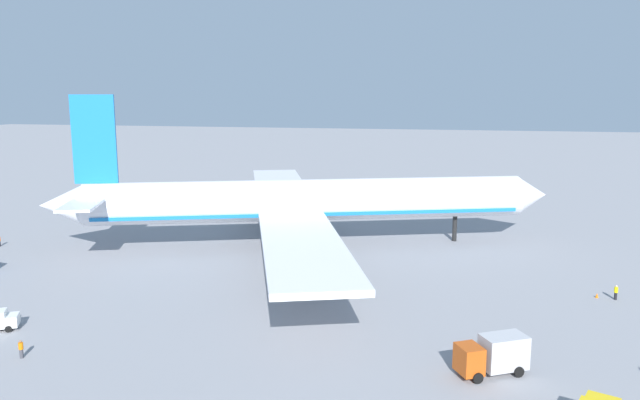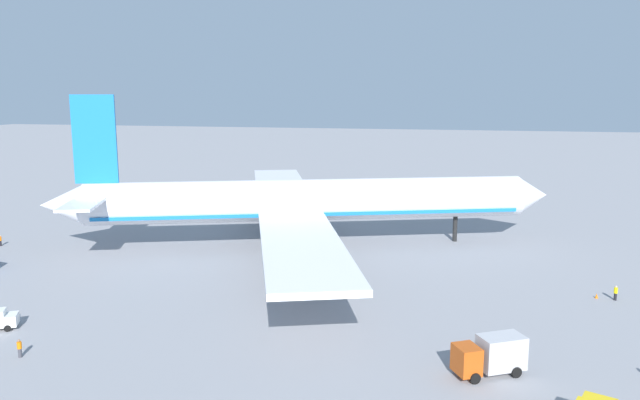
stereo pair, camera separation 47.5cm
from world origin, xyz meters
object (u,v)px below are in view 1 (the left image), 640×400
(service_truck_2, at_px, (494,354))
(traffic_cone_0, at_px, (597,295))
(ground_worker_2, at_px, (616,292))
(ground_worker_3, at_px, (21,349))
(airliner, at_px, (300,202))

(service_truck_2, xyz_separation_m, traffic_cone_0, (12.53, 22.18, -1.46))
(ground_worker_2, distance_m, traffic_cone_0, 1.99)
(ground_worker_2, distance_m, ground_worker_3, 61.28)
(airliner, height_order, ground_worker_2, airliner)
(airliner, distance_m, traffic_cone_0, 42.29)
(service_truck_2, distance_m, traffic_cone_0, 25.52)
(airliner, relative_size, traffic_cone_0, 145.43)
(airliner, relative_size, service_truck_2, 12.81)
(service_truck_2, height_order, ground_worker_2, service_truck_2)
(ground_worker_2, xyz_separation_m, ground_worker_3, (-54.55, -27.92, -0.02))
(traffic_cone_0, bearing_deg, service_truck_2, -119.47)
(ground_worker_3, height_order, traffic_cone_0, ground_worker_3)
(service_truck_2, bearing_deg, ground_worker_2, 56.68)
(airliner, bearing_deg, ground_worker_2, -21.17)
(ground_worker_3, bearing_deg, airliner, 72.38)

